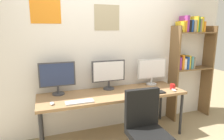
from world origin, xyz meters
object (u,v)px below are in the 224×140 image
object	(u,v)px
office_chair	(146,139)
keyboard_right	(153,93)
monitor_right	(152,70)
monitor_center	(109,73)
mouse_right_side	(52,103)
desk	(113,96)
coffee_mug	(173,87)
mouse_left_side	(174,90)
keyboard_left	(80,102)
monitor_left	(57,76)
bookshelf	(190,55)

from	to	relation	value
office_chair	keyboard_right	bearing A→B (deg)	53.46
office_chair	monitor_right	bearing A→B (deg)	56.86
monitor_center	monitor_right	bearing A→B (deg)	0.00
mouse_right_side	desk	bearing A→B (deg)	11.03
coffee_mug	keyboard_right	bearing A→B (deg)	-169.76
keyboard_right	desk	bearing A→B (deg)	157.67
monitor_center	keyboard_right	world-z (taller)	monitor_center
office_chair	coffee_mug	size ratio (longest dim) A/B	9.34
monitor_right	mouse_right_side	bearing A→B (deg)	-167.14
mouse_right_side	keyboard_right	bearing A→B (deg)	-2.06
mouse_left_side	keyboard_left	bearing A→B (deg)	179.67
monitor_right	mouse_left_side	bearing A→B (deg)	-72.73
monitor_left	monitor_right	xyz separation A→B (m)	(1.59, 0.00, -0.02)
desk	keyboard_left	bearing A→B (deg)	-157.67
monitor_left	keyboard_right	bearing A→B (deg)	-18.05
desk	mouse_right_side	distance (m)	0.93
mouse_left_side	monitor_left	bearing A→B (deg)	165.43
bookshelf	office_chair	distance (m)	1.99
keyboard_left	keyboard_right	world-z (taller)	same
monitor_left	monitor_center	distance (m)	0.80
desk	mouse_right_side	size ratio (longest dim) A/B	23.28
keyboard_right	office_chair	bearing A→B (deg)	-126.54
monitor_right	keyboard_right	distance (m)	0.56
desk	coffee_mug	bearing A→B (deg)	-9.10
desk	keyboard_right	world-z (taller)	keyboard_right
bookshelf	mouse_right_side	size ratio (longest dim) A/B	20.14
monitor_center	coffee_mug	size ratio (longest dim) A/B	5.20
mouse_left_side	keyboard_right	bearing A→B (deg)	178.69
monitor_right	coffee_mug	world-z (taller)	monitor_right
monitor_center	coffee_mug	distance (m)	1.06
monitor_right	keyboard_left	world-z (taller)	monitor_right
bookshelf	mouse_right_side	world-z (taller)	bookshelf
keyboard_left	coffee_mug	world-z (taller)	coffee_mug
monitor_right	keyboard_left	distance (m)	1.45
monitor_center	keyboard_left	size ratio (longest dim) A/B	1.47
monitor_left	monitor_right	bearing A→B (deg)	0.00
monitor_right	keyboard_right	size ratio (longest dim) A/B	1.39
desk	mouse_left_side	size ratio (longest dim) A/B	23.28
keyboard_right	mouse_right_side	xyz separation A→B (m)	(-1.47, 0.05, 0.01)
keyboard_left	monitor_left	bearing A→B (deg)	118.23
office_chair	monitor_right	distance (m)	1.36
bookshelf	monitor_center	world-z (taller)	bookshelf
monitor_center	monitor_right	xyz separation A→B (m)	(0.80, 0.00, -0.01)
bookshelf	keyboard_right	size ratio (longest dim) A/B	4.92
desk	monitor_right	bearing A→B (deg)	14.91
desk	coffee_mug	size ratio (longest dim) A/B	21.08
monitor_right	monitor_left	bearing A→B (deg)	-180.00
office_chair	monitor_center	size ratio (longest dim) A/B	1.80
coffee_mug	monitor_center	bearing A→B (deg)	159.26
bookshelf	keyboard_right	bearing A→B (deg)	-156.20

